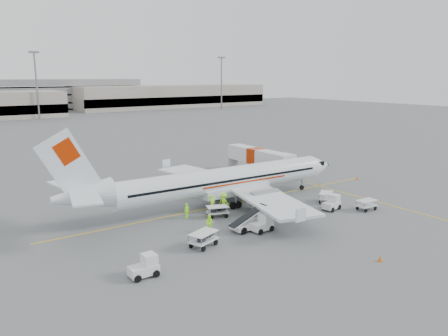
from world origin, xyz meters
The scene contains 24 objects.
ground centered at (0.00, 0.00, 0.00)m, with size 360.00×360.00×0.00m, color #56595B.
stripe_lead centered at (0.00, 0.00, 0.01)m, with size 44.00×0.20×0.01m, color yellow.
stripe_cross centered at (14.00, -8.00, 0.01)m, with size 0.20×20.00×0.01m, color yellow.
terminal_east centered at (70.00, 145.00, 5.00)m, with size 90.00×26.00×10.00m, color gray, non-canonical shape.
parking_garage centered at (25.00, 160.00, 7.00)m, with size 62.00×24.00×14.00m, color slate, non-canonical shape.
mast_center centered at (5.00, 118.00, 11.00)m, with size 3.20×1.20×22.00m, color slate, non-canonical shape.
mast_east centered at (80.00, 118.00, 11.00)m, with size 3.20×1.20×22.00m, color slate, non-canonical shape.
aircraft centered at (-1.02, 0.25, 4.81)m, with size 34.88×27.34×9.62m, color white, non-canonical shape.
jet_bridge centered at (11.52, 10.17, 1.97)m, with size 2.81×14.98×3.93m, color silver, non-canonical shape.
belt_loader centered at (-3.94, -7.87, 1.34)m, with size 4.93×1.85×2.67m, color silver, non-canonical shape.
tug_fore centered at (7.25, -8.16, 0.81)m, with size 2.11×1.21×1.63m, color silver, non-canonical shape.
tug_mid centered at (-3.37, -8.99, 0.83)m, with size 2.15×1.23×1.66m, color silver, non-canonical shape.
tug_aft centered at (-16.56, -11.37, 0.82)m, with size 2.13×1.22×1.64m, color silver, non-canonical shape.
cart_loaded_a centered at (-4.36, -3.05, 0.58)m, with size 2.22×1.32×1.16m, color silver, non-canonical shape.
cart_loaded_b centered at (-9.90, -9.06, 0.66)m, with size 2.53×1.50×1.32m, color silver, non-canonical shape.
cart_empty_a centered at (8.98, -5.82, 0.59)m, with size 2.26×1.34×1.18m, color silver, non-canonical shape.
cart_empty_b centered at (10.32, -10.45, 0.57)m, with size 2.20×1.30×1.15m, color silver, non-canonical shape.
cone_nose centered at (21.17, -0.64, 0.27)m, with size 0.34×0.34×0.55m, color #E2590B.
cone_port centered at (-4.91, 9.50, 0.30)m, with size 0.36×0.36×0.59m, color #E2590B.
cone_stbd centered at (-0.10, -19.67, 0.27)m, with size 0.33×0.33×0.54m, color #E2590B.
crew_a centered at (-4.00, -1.50, 0.96)m, with size 0.70×0.46×1.92m, color #9FF61F.
crew_b centered at (-7.41, -6.22, 0.82)m, with size 0.79×0.62×1.64m, color #9FF61F.
crew_c centered at (-2.45, -1.50, 0.96)m, with size 1.24×0.71×1.92m, color #9FF61F.
crew_d centered at (-7.15, -1.50, 0.79)m, with size 0.93×0.39×1.59m, color #9FF61F.
Camera 1 is at (-28.73, -38.98, 14.41)m, focal length 35.00 mm.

